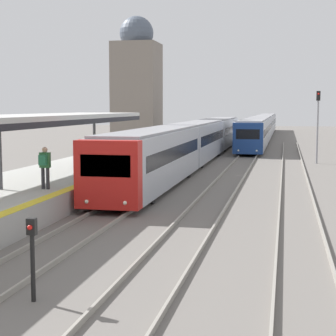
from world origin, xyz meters
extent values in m
cube|color=black|center=(-2.32, 14.85, 3.50)|extent=(0.08, 27.73, 0.24)
cylinder|color=#47474C|center=(-4.28, 14.85, 2.28)|extent=(0.16, 0.16, 2.68)
cylinder|color=#47474C|center=(-4.28, 25.94, 2.28)|extent=(0.16, 0.16, 2.68)
cylinder|color=#2D2D33|center=(-2.69, 15.30, 1.37)|extent=(0.14, 0.14, 0.85)
cylinder|color=#2D2D33|center=(-2.49, 15.30, 1.37)|extent=(0.14, 0.14, 0.85)
cube|color=#2D6638|center=(-2.59, 15.30, 2.09)|extent=(0.40, 0.22, 0.60)
sphere|color=tan|center=(-2.59, 15.30, 2.50)|extent=(0.22, 0.22, 0.22)
cube|color=#236B47|center=(-2.59, 15.10, 2.11)|extent=(0.30, 0.18, 0.40)
cube|color=red|center=(0.00, 15.27, 1.59)|extent=(2.54, 0.70, 2.63)
cube|color=black|center=(0.00, 14.94, 1.96)|extent=(1.98, 0.04, 0.84)
sphere|color=#EFEACC|center=(-0.76, 14.93, 0.57)|extent=(0.16, 0.16, 0.16)
sphere|color=#EFEACC|center=(0.76, 14.93, 0.57)|extent=(0.16, 0.16, 0.16)
cube|color=#A8ADB7|center=(0.00, 22.76, 1.59)|extent=(2.54, 14.27, 2.63)
cube|color=gray|center=(0.00, 22.76, 2.96)|extent=(2.24, 13.98, 0.12)
cube|color=black|center=(0.00, 22.76, 1.88)|extent=(2.56, 13.13, 0.69)
cylinder|color=black|center=(-1.08, 18.12, 0.35)|extent=(0.12, 0.70, 0.70)
cylinder|color=black|center=(1.08, 18.12, 0.35)|extent=(0.12, 0.70, 0.70)
cylinder|color=black|center=(-1.08, 27.39, 0.35)|extent=(0.12, 0.70, 0.70)
cylinder|color=black|center=(1.08, 27.39, 0.35)|extent=(0.12, 0.70, 0.70)
cube|color=#A8ADB7|center=(0.00, 37.37, 1.59)|extent=(2.54, 14.27, 2.63)
cube|color=gray|center=(0.00, 37.37, 2.96)|extent=(2.24, 13.98, 0.12)
cube|color=black|center=(0.00, 37.37, 1.88)|extent=(2.56, 13.13, 0.69)
cylinder|color=black|center=(-1.08, 32.74, 0.35)|extent=(0.12, 0.70, 0.70)
cylinder|color=black|center=(1.08, 32.74, 0.35)|extent=(0.12, 0.70, 0.70)
cylinder|color=black|center=(-1.08, 42.01, 0.35)|extent=(0.12, 0.70, 0.70)
cylinder|color=black|center=(1.08, 42.01, 0.35)|extent=(0.12, 0.70, 0.70)
cube|color=#A8ADB7|center=(0.00, 51.99, 1.59)|extent=(2.54, 14.27, 2.63)
cube|color=gray|center=(0.00, 51.99, 2.96)|extent=(2.24, 13.98, 0.12)
cube|color=black|center=(0.00, 51.99, 1.88)|extent=(2.56, 13.13, 0.69)
cylinder|color=black|center=(-1.08, 47.35, 0.35)|extent=(0.12, 0.70, 0.70)
cylinder|color=black|center=(1.08, 47.35, 0.35)|extent=(0.12, 0.70, 0.70)
cylinder|color=black|center=(-1.08, 56.63, 0.35)|extent=(0.12, 0.70, 0.70)
cylinder|color=black|center=(1.08, 56.63, 0.35)|extent=(0.12, 0.70, 0.70)
cube|color=navy|center=(3.58, 41.78, 1.56)|extent=(2.50, 0.70, 2.58)
cube|color=black|center=(3.58, 41.45, 1.92)|extent=(1.95, 0.04, 0.83)
sphere|color=#EFEACC|center=(2.83, 41.44, 0.57)|extent=(0.16, 0.16, 0.16)
sphere|color=#EFEACC|center=(4.33, 41.44, 0.57)|extent=(0.16, 0.16, 0.16)
cube|color=#A8ADB7|center=(3.58, 49.06, 1.56)|extent=(2.50, 13.87, 2.58)
cube|color=gray|center=(3.58, 49.06, 2.91)|extent=(2.20, 13.59, 0.12)
cube|color=black|center=(3.58, 49.06, 1.85)|extent=(2.52, 12.76, 0.67)
cylinder|color=black|center=(2.52, 44.56, 0.35)|extent=(0.12, 0.70, 0.70)
cylinder|color=black|center=(4.64, 44.56, 0.35)|extent=(0.12, 0.70, 0.70)
cylinder|color=black|center=(2.52, 53.57, 0.35)|extent=(0.12, 0.70, 0.70)
cylinder|color=black|center=(4.64, 53.57, 0.35)|extent=(0.12, 0.70, 0.70)
cube|color=#A8ADB7|center=(3.58, 63.28, 1.56)|extent=(2.50, 13.87, 2.58)
cube|color=gray|center=(3.58, 63.28, 2.91)|extent=(2.20, 13.59, 0.12)
cube|color=black|center=(3.58, 63.28, 1.85)|extent=(2.52, 12.76, 0.67)
cylinder|color=black|center=(2.52, 58.77, 0.35)|extent=(0.12, 0.70, 0.70)
cylinder|color=black|center=(4.64, 58.77, 0.35)|extent=(0.12, 0.70, 0.70)
cylinder|color=black|center=(2.52, 67.79, 0.35)|extent=(0.12, 0.70, 0.70)
cylinder|color=black|center=(4.64, 67.79, 0.35)|extent=(0.12, 0.70, 0.70)
cube|color=#A8ADB7|center=(3.58, 77.49, 1.56)|extent=(2.50, 13.87, 2.58)
cube|color=gray|center=(3.58, 77.49, 2.91)|extent=(2.20, 13.59, 0.12)
cube|color=black|center=(3.58, 77.49, 1.85)|extent=(2.52, 12.76, 0.67)
cylinder|color=black|center=(2.52, 72.99, 0.35)|extent=(0.12, 0.70, 0.70)
cylinder|color=black|center=(4.64, 72.99, 0.35)|extent=(0.12, 0.70, 0.70)
cylinder|color=black|center=(2.52, 82.00, 0.35)|extent=(0.12, 0.70, 0.70)
cylinder|color=black|center=(4.64, 82.00, 0.35)|extent=(0.12, 0.70, 0.70)
cube|color=#A8ADB7|center=(3.58, 91.71, 1.56)|extent=(2.50, 13.87, 2.58)
cube|color=gray|center=(3.58, 91.71, 2.91)|extent=(2.20, 13.59, 0.12)
cube|color=black|center=(3.58, 91.71, 1.85)|extent=(2.52, 12.76, 0.67)
cylinder|color=black|center=(2.52, 87.20, 0.35)|extent=(0.12, 0.70, 0.70)
cylinder|color=black|center=(4.64, 87.20, 0.35)|extent=(0.12, 0.70, 0.70)
cylinder|color=black|center=(2.52, 96.22, 0.35)|extent=(0.12, 0.70, 0.70)
cylinder|color=black|center=(4.64, 96.22, 0.35)|extent=(0.12, 0.70, 0.70)
cylinder|color=black|center=(1.39, 5.71, 0.73)|extent=(0.10, 0.10, 1.46)
cube|color=black|center=(1.39, 5.71, 1.64)|extent=(0.20, 0.14, 0.36)
sphere|color=red|center=(1.39, 5.62, 1.64)|extent=(0.11, 0.11, 0.11)
cylinder|color=gray|center=(8.92, 37.52, 2.66)|extent=(0.14, 0.14, 5.33)
cube|color=black|center=(8.92, 37.52, 4.98)|extent=(0.28, 0.20, 0.70)
sphere|color=red|center=(8.92, 37.40, 5.12)|extent=(0.14, 0.14, 0.14)
cube|color=slate|center=(-8.23, 50.37, 5.29)|extent=(4.42, 4.42, 10.59)
sphere|color=#4C5666|center=(-8.23, 50.37, 11.52)|extent=(3.40, 3.40, 3.40)
camera|label=1|loc=(6.62, -5.13, 4.17)|focal=60.00mm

